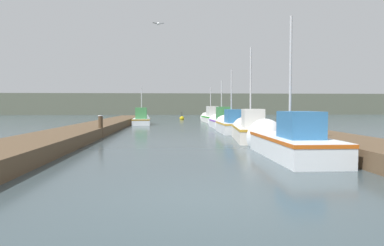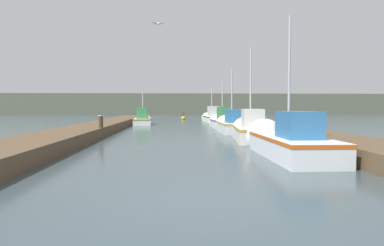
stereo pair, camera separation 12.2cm
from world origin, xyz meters
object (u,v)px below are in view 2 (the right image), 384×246
object	(u,v)px
mooring_piling_0	(101,126)
mooring_piling_2	(217,115)
fishing_boat_1	(250,130)
fishing_boat_5	(212,117)
mooring_piling_1	(283,131)
channel_buoy	(183,118)
fishing_boat_2	(231,125)
fishing_boat_3	(222,122)
fishing_boat_4	(143,119)
seagull_lead	(158,24)
fishing_boat_0	(286,141)

from	to	relation	value
mooring_piling_0	mooring_piling_2	distance (m)	21.56
fishing_boat_1	fishing_boat_5	distance (m)	18.72
mooring_piling_1	channel_buoy	bearing A→B (deg)	97.96
fishing_boat_2	mooring_piling_0	xyz separation A→B (m)	(-7.29, -3.25, 0.12)
channel_buoy	fishing_boat_3	bearing A→B (deg)	-80.94
fishing_boat_2	fishing_boat_4	world-z (taller)	fishing_boat_2
mooring_piling_2	fishing_boat_4	bearing A→B (deg)	-138.01
mooring_piling_0	mooring_piling_1	size ratio (longest dim) A/B	1.15
fishing_boat_4	mooring_piling_2	xyz separation A→B (m)	(7.59, 6.83, 0.19)
fishing_boat_4	fishing_boat_1	bearing A→B (deg)	-68.57
fishing_boat_1	mooring_piling_2	world-z (taller)	fishing_boat_1
fishing_boat_3	fishing_boat_1	bearing A→B (deg)	-91.27
fishing_boat_3	channel_buoy	bearing A→B (deg)	97.56
channel_buoy	seagull_lead	xyz separation A→B (m)	(-1.93, -24.09, 5.46)
mooring_piling_1	mooring_piling_2	size ratio (longest dim) A/B	0.79
fishing_boat_0	mooring_piling_2	distance (m)	26.41
fishing_boat_2	fishing_boat_5	distance (m)	14.06
fishing_boat_2	mooring_piling_1	distance (m)	6.22
fishing_boat_5	mooring_piling_2	size ratio (longest dim) A/B	4.69
mooring_piling_0	seagull_lead	xyz separation A→B (m)	(2.99, -0.85, 5.03)
fishing_boat_2	mooring_piling_1	bearing A→B (deg)	-78.34
fishing_boat_3	mooring_piling_1	world-z (taller)	fishing_boat_3
seagull_lead	fishing_boat_5	bearing A→B (deg)	-117.36
seagull_lead	fishing_boat_3	bearing A→B (deg)	-129.55
fishing_boat_1	fishing_boat_4	world-z (taller)	fishing_boat_1
fishing_boat_5	fishing_boat_0	bearing A→B (deg)	-93.55
mooring_piling_0	mooring_piling_2	size ratio (longest dim) A/B	0.91
seagull_lead	fishing_boat_2	bearing A→B (deg)	-149.35
fishing_boat_5	seagull_lead	size ratio (longest dim) A/B	10.60
mooring_piling_2	seagull_lead	xyz separation A→B (m)	(-5.60, -20.62, 4.98)
fishing_boat_4	fishing_boat_2	bearing A→B (deg)	-59.63
seagull_lead	mooring_piling_0	bearing A→B (deg)	-28.81
fishing_boat_2	seagull_lead	distance (m)	7.86
fishing_boat_1	mooring_piling_0	xyz separation A→B (m)	(-7.40, 1.42, 0.12)
fishing_boat_0	mooring_piling_2	xyz separation A→B (m)	(1.17, 26.38, 0.18)
fishing_boat_4	mooring_piling_2	bearing A→B (deg)	39.42
fishing_boat_0	fishing_boat_2	xyz separation A→B (m)	(-0.13, 9.85, 0.01)
fishing_boat_1	channel_buoy	xyz separation A→B (m)	(-2.49, 24.66, -0.31)
fishing_boat_1	fishing_boat_2	bearing A→B (deg)	97.27
fishing_boat_4	mooring_piling_1	xyz separation A→B (m)	(7.56, -15.79, 0.06)
fishing_boat_0	fishing_boat_5	world-z (taller)	fishing_boat_0
mooring_piling_2	mooring_piling_0	bearing A→B (deg)	-113.48
mooring_piling_2	channel_buoy	xyz separation A→B (m)	(-3.68, 3.47, -0.48)
seagull_lead	fishing_boat_1	bearing A→B (deg)	159.77
fishing_boat_1	mooring_piling_2	distance (m)	21.22
fishing_boat_4	mooring_piling_0	size ratio (longest dim) A/B	4.07
fishing_boat_5	mooring_piling_1	size ratio (longest dim) A/B	5.94
fishing_boat_1	channel_buoy	distance (m)	24.78
fishing_boat_4	fishing_boat_5	size ratio (longest dim) A/B	0.79
mooring_piling_2	channel_buoy	world-z (taller)	mooring_piling_2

